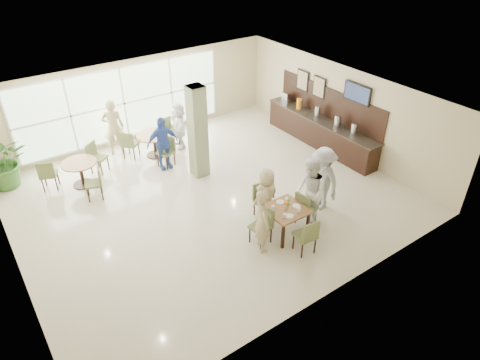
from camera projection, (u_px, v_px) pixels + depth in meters
ground at (210, 196)px, 12.02m from camera, size 10.00×10.00×0.00m
room_shell at (207, 143)px, 11.10m from camera, size 10.00×10.00×10.00m
window_bank at (124, 103)px, 14.10m from camera, size 7.00×0.04×7.00m
column at (198, 132)px, 12.29m from camera, size 0.45×0.45×2.80m
main_table at (286, 212)px, 10.32m from camera, size 0.94×0.94×0.75m
round_table_left at (80, 168)px, 12.24m from camera, size 0.99×0.99×0.75m
round_table_right at (154, 139)px, 13.72m from camera, size 1.10×1.10×0.75m
chairs_main_table at (284, 217)px, 10.43m from camera, size 1.94×2.10×0.95m
chairs_table_left at (80, 171)px, 12.25m from camera, size 2.09×1.90×0.95m
chairs_table_right at (156, 143)px, 13.75m from camera, size 2.06×1.76×0.95m
tabletop_clutter at (287, 207)px, 10.23m from camera, size 0.68×0.77×0.21m
buffet_counter at (320, 130)px, 14.35m from camera, size 0.64×4.70×1.95m
wall_tv at (357, 93)px, 12.84m from camera, size 0.06×1.00×0.58m
framed_art_a at (319, 87)px, 14.11m from camera, size 0.05×0.55×0.70m
framed_art_b at (303, 80)px, 14.66m from camera, size 0.05×0.55×0.70m
potted_plant at (3, 162)px, 12.09m from camera, size 1.67×1.67×1.58m
teen_left at (263, 221)px, 9.77m from camera, size 0.57×0.69×1.63m
teen_far at (266, 195)px, 10.77m from camera, size 0.74×0.43×1.48m
teen_right at (310, 192)px, 10.59m from camera, size 0.98×1.08×1.81m
teen_standing at (322, 179)px, 11.14m from camera, size 0.79×1.22×1.78m
adult_a at (163, 143)px, 12.91m from camera, size 1.03×0.63×1.69m
adult_b at (179, 125)px, 14.13m from camera, size 1.00×1.55×1.55m
adult_standing at (113, 127)px, 13.63m from camera, size 0.81×0.68×1.88m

